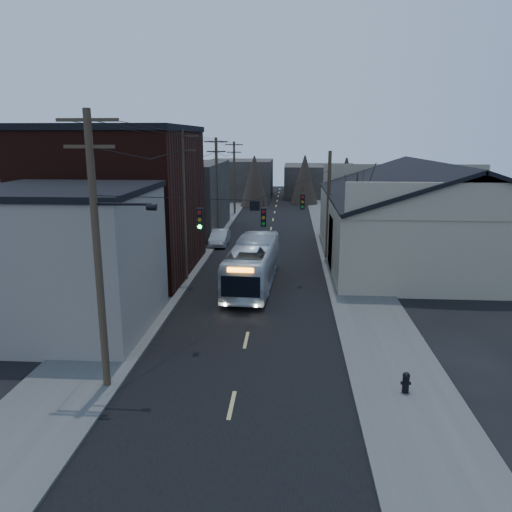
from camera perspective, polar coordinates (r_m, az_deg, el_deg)
The scene contains 15 objects.
ground at distance 17.30m, azimuth -3.61°, elevation -19.99°, with size 160.00×160.00×0.00m, color black.
road_surface at distance 45.36m, azimuth 1.32°, elevation 1.33°, with size 9.00×110.00×0.02m, color black.
sidewalk_left at distance 46.10m, azimuth -6.78°, elevation 1.50°, with size 4.00×110.00×0.12m, color #474744.
sidewalk_right at distance 45.52m, azimuth 9.52°, elevation 1.26°, with size 4.00×110.00×0.12m, color #474744.
building_clapboard at distance 26.47m, azimuth -20.76°, elevation -0.60°, with size 8.00×8.00×7.00m, color gray.
building_brick at distance 36.63m, azimuth -15.31°, elevation 5.88°, with size 10.00×12.00×10.00m, color black.
building_left_far at distance 51.95m, azimuth -8.94°, elevation 6.63°, with size 9.00×14.00×7.00m, color #2D2924.
warehouse at distance 41.38m, azimuth 19.32°, elevation 3.19°, with size 16.16×20.60×7.73m.
building_far_left at distance 79.97m, azimuth -1.83°, elevation 8.76°, with size 10.00×12.00×6.00m, color #2D2924.
building_far_right at distance 84.74m, azimuth 7.40°, elevation 8.58°, with size 12.00×14.00×5.00m, color #2D2924.
bare_tree at distance 35.10m, azimuth 11.26°, elevation 3.47°, with size 0.40×0.40×7.20m, color black.
utility_lines at distance 39.05m, azimuth -3.64°, elevation 6.70°, with size 11.24×45.28×10.50m.
bus at distance 32.39m, azimuth -0.35°, elevation -0.90°, with size 2.52×10.76×3.00m, color silver.
parked_car at distance 45.12m, azimuth -4.17°, elevation 2.13°, with size 1.48×4.23×1.39m, color #9B9FA3.
fire_hydrant at distance 20.16m, azimuth 16.76°, elevation -13.58°, with size 0.38×0.28×0.82m.
Camera 1 is at (2.02, -14.30, 9.53)m, focal length 35.00 mm.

